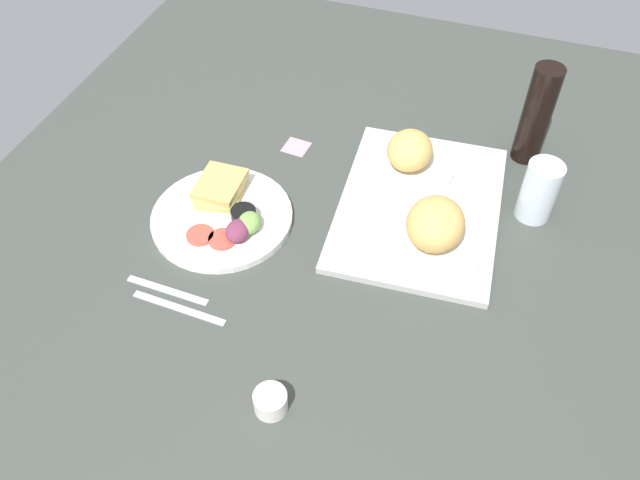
% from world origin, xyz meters
% --- Properties ---
extents(ground_plane, '(1.90, 1.50, 0.03)m').
position_xyz_m(ground_plane, '(0.00, 0.00, -0.01)').
color(ground_plane, '#383D38').
extents(serving_tray, '(0.47, 0.36, 0.02)m').
position_xyz_m(serving_tray, '(-0.16, 0.19, 0.01)').
color(serving_tray, '#B2B2AD').
rests_on(serving_tray, ground_plane).
extents(bread_plate_near, '(0.20, 0.20, 0.09)m').
position_xyz_m(bread_plate_near, '(-0.26, 0.14, 0.05)').
color(bread_plate_near, white).
rests_on(bread_plate_near, serving_tray).
extents(bread_plate_far, '(0.21, 0.21, 0.10)m').
position_xyz_m(bread_plate_far, '(-0.06, 0.24, 0.06)').
color(bread_plate_far, white).
rests_on(bread_plate_far, serving_tray).
extents(plate_with_salad, '(0.29, 0.29, 0.05)m').
position_xyz_m(plate_with_salad, '(-0.00, -0.19, 0.02)').
color(plate_with_salad, white).
rests_on(plate_with_salad, ground_plane).
extents(drinking_glass, '(0.07, 0.07, 0.13)m').
position_xyz_m(drinking_glass, '(-0.23, 0.42, 0.07)').
color(drinking_glass, silver).
rests_on(drinking_glass, ground_plane).
extents(soda_bottle, '(0.06, 0.06, 0.23)m').
position_xyz_m(soda_bottle, '(-0.41, 0.38, 0.12)').
color(soda_bottle, black).
rests_on(soda_bottle, ground_plane).
extents(espresso_cup, '(0.06, 0.06, 0.04)m').
position_xyz_m(espresso_cup, '(0.36, 0.06, 0.02)').
color(espresso_cup, silver).
rests_on(espresso_cup, ground_plane).
extents(fork, '(0.02, 0.17, 0.01)m').
position_xyz_m(fork, '(0.20, -0.21, 0.00)').
color(fork, '#B7B7BC').
rests_on(fork, ground_plane).
extents(knife, '(0.02, 0.19, 0.01)m').
position_xyz_m(knife, '(0.23, -0.17, 0.00)').
color(knife, '#B7B7BC').
rests_on(knife, ground_plane).
extents(sticky_note, '(0.06, 0.06, 0.00)m').
position_xyz_m(sticky_note, '(-0.27, -0.13, 0.00)').
color(sticky_note, pink).
rests_on(sticky_note, ground_plane).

